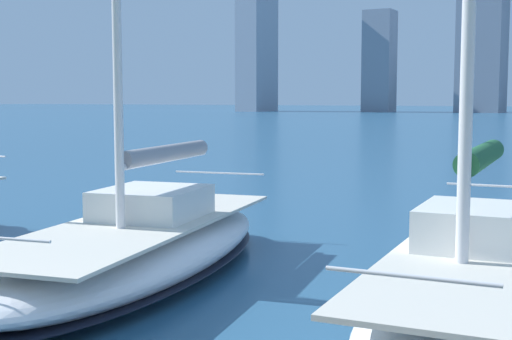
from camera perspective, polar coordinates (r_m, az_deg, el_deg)
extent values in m
cube|color=gray|center=(174.72, 17.73, 12.09)|extent=(9.89, 11.44, 46.68)
cube|color=gray|center=(174.66, 9.84, 8.55)|extent=(6.81, 6.41, 24.03)
cube|color=#939DAC|center=(182.14, 0.08, 11.16)|extent=(6.00, 11.94, 40.79)
ellipsoid|color=white|center=(9.73, 16.51, -10.36)|extent=(2.73, 7.59, 1.26)
ellipsoid|color=black|center=(9.83, 16.45, -12.29)|extent=(2.75, 7.62, 0.10)
cube|color=beige|center=(9.57, 16.62, -6.58)|extent=(2.27, 6.67, 0.06)
cube|color=silver|center=(9.95, 17.04, -4.33)|extent=(1.47, 1.72, 0.55)
cylinder|color=silver|center=(10.40, 17.57, 0.39)|extent=(0.31, 3.13, 0.12)
cylinder|color=#1E5633|center=(10.39, 17.59, 1.04)|extent=(0.50, 2.90, 0.32)
cylinder|color=silver|center=(6.16, 12.23, -8.33)|extent=(1.48, 0.13, 0.04)
cylinder|color=silver|center=(12.78, 18.81, -1.22)|extent=(1.71, 0.15, 0.04)
ellipsoid|color=white|center=(13.33, -9.31, -6.43)|extent=(4.47, 9.40, 0.98)
ellipsoid|color=black|center=(13.39, -9.29, -7.57)|extent=(4.50, 9.45, 0.10)
cube|color=beige|center=(13.23, -9.35, -4.22)|extent=(3.76, 8.24, 0.06)
cube|color=silver|center=(13.66, -8.32, -2.60)|extent=(2.09, 2.26, 0.55)
cylinder|color=silver|center=(14.17, -7.14, 0.88)|extent=(0.77, 3.76, 0.12)
cylinder|color=gray|center=(14.16, -7.15, 1.36)|extent=(0.92, 3.49, 0.32)
cylinder|color=silver|center=(16.83, -2.97, -0.24)|extent=(2.19, 0.42, 0.04)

